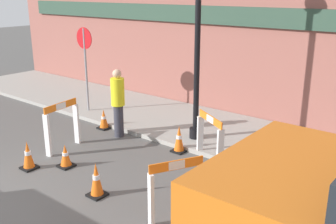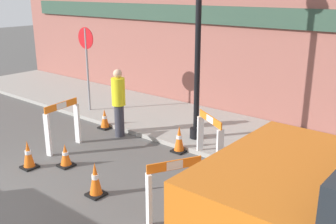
% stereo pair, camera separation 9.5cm
% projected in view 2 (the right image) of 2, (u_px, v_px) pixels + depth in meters
% --- Properties ---
extents(sidewalk_slab, '(18.00, 2.93, 0.10)m').
position_uv_depth(sidewalk_slab, '(178.00, 121.00, 10.72)').
color(sidewalk_slab, '#9E9B93').
rests_on(sidewalk_slab, ground_plane).
extents(storefront_facade, '(18.00, 0.22, 5.50)m').
position_uv_depth(storefront_facade, '(212.00, 16.00, 11.04)').
color(storefront_facade, '#93564C').
rests_on(storefront_facade, ground_plane).
extents(streetlamp_post, '(0.44, 0.44, 4.57)m').
position_uv_depth(streetlamp_post, '(199.00, 10.00, 8.47)').
color(streetlamp_post, black).
rests_on(streetlamp_post, sidewalk_slab).
extents(stop_sign, '(0.60, 0.06, 2.38)m').
position_uv_depth(stop_sign, '(87.00, 56.00, 11.05)').
color(stop_sign, gray).
rests_on(stop_sign, sidewalk_slab).
extents(barricade_0, '(0.90, 0.60, 1.03)m').
position_uv_depth(barricade_0, '(210.00, 137.00, 8.10)').
color(barricade_0, white).
rests_on(barricade_0, ground_plane).
extents(barricade_1, '(0.27, 0.97, 1.11)m').
position_uv_depth(barricade_1, '(63.00, 124.00, 8.80)').
color(barricade_1, white).
rests_on(barricade_1, ground_plane).
extents(barricade_2, '(0.54, 0.85, 1.03)m').
position_uv_depth(barricade_2, '(174.00, 188.00, 6.03)').
color(barricade_2, white).
rests_on(barricade_2, ground_plane).
extents(traffic_cone_0, '(0.30, 0.30, 0.48)m').
position_uv_depth(traffic_cone_0, '(65.00, 156.00, 8.03)').
color(traffic_cone_0, black).
rests_on(traffic_cone_0, ground_plane).
extents(traffic_cone_1, '(0.30, 0.30, 0.63)m').
position_uv_depth(traffic_cone_1, '(95.00, 180.00, 6.86)').
color(traffic_cone_1, black).
rests_on(traffic_cone_1, ground_plane).
extents(traffic_cone_2, '(0.30, 0.30, 0.53)m').
position_uv_depth(traffic_cone_2, '(264.00, 167.00, 7.46)').
color(traffic_cone_2, black).
rests_on(traffic_cone_2, ground_plane).
extents(traffic_cone_3, '(0.30, 0.30, 0.61)m').
position_uv_depth(traffic_cone_3, '(179.00, 139.00, 8.73)').
color(traffic_cone_3, black).
rests_on(traffic_cone_3, ground_plane).
extents(traffic_cone_4, '(0.30, 0.30, 0.59)m').
position_uv_depth(traffic_cone_4, '(28.00, 155.00, 7.94)').
color(traffic_cone_4, black).
rests_on(traffic_cone_4, ground_plane).
extents(traffic_cone_5, '(0.30, 0.30, 0.52)m').
position_uv_depth(traffic_cone_5, '(105.00, 119.00, 10.23)').
color(traffic_cone_5, black).
rests_on(traffic_cone_5, ground_plane).
extents(person_worker, '(0.42, 0.42, 1.68)m').
position_uv_depth(person_worker, '(119.00, 101.00, 9.49)').
color(person_worker, '#33333D').
rests_on(person_worker, ground_plane).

